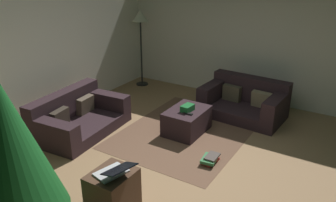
{
  "coord_description": "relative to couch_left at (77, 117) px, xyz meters",
  "views": [
    {
      "loc": [
        -3.68,
        -1.94,
        2.79
      ],
      "look_at": [
        0.52,
        0.66,
        0.75
      ],
      "focal_mm": 36.79,
      "sensor_mm": 36.0,
      "label": 1
    }
  ],
  "objects": [
    {
      "name": "laptop",
      "position": [
        -1.35,
        -2.01,
        0.37
      ],
      "size": [
        0.44,
        0.47,
        0.18
      ],
      "color": "silver",
      "rests_on": "side_table"
    },
    {
      "name": "gift_box",
      "position": [
        0.92,
        -1.69,
        0.22
      ],
      "size": [
        0.25,
        0.17,
        0.11
      ],
      "primitive_type": "cube",
      "rotation": [
        0.0,
        0.0,
        -0.08
      ],
      "color": "#19662D",
      "rests_on": "ottoman"
    },
    {
      "name": "rear_partition",
      "position": [
        -0.08,
        0.88,
        1.05
      ],
      "size": [
        6.4,
        0.12,
        2.6
      ],
      "primitive_type": "cube",
      "color": "silver",
      "rests_on": "ground_plane"
    },
    {
      "name": "couch_left",
      "position": [
        0.0,
        0.0,
        0.0
      ],
      "size": [
        1.69,
        1.11,
        0.68
      ],
      "rotation": [
        0.0,
        0.0,
        3.22
      ],
      "color": "#2D1E23",
      "rests_on": "ground_plane"
    },
    {
      "name": "couch_right",
      "position": [
        2.17,
        -2.26,
        0.02
      ],
      "size": [
        1.02,
        1.56,
        0.71
      ],
      "rotation": [
        0.0,
        0.0,
        1.51
      ],
      "color": "#2D1E23",
      "rests_on": "ground_plane"
    },
    {
      "name": "tv_remote",
      "position": [
        0.81,
        -1.76,
        0.18
      ],
      "size": [
        0.06,
        0.16,
        0.02
      ],
      "primitive_type": "cube",
      "rotation": [
        0.0,
        0.0,
        0.06
      ],
      "color": "black",
      "rests_on": "ottoman"
    },
    {
      "name": "book_stack",
      "position": [
        0.27,
        -2.44,
        -0.19
      ],
      "size": [
        0.33,
        0.24,
        0.12
      ],
      "color": "#B7332D",
      "rests_on": "ground_plane"
    },
    {
      "name": "corner_lamp",
      "position": [
        2.55,
        0.44,
        1.24
      ],
      "size": [
        0.36,
        0.36,
        1.75
      ],
      "color": "black",
      "rests_on": "ground_plane"
    },
    {
      "name": "ground_plane",
      "position": [
        -0.08,
        -2.26,
        -0.25
      ],
      "size": [
        6.4,
        6.4,
        0.0
      ],
      "primitive_type": "plane",
      "color": "#93704C"
    },
    {
      "name": "corner_partition",
      "position": [
        3.06,
        -2.26,
        1.05
      ],
      "size": [
        0.12,
        6.4,
        2.6
      ],
      "primitive_type": "cube",
      "color": "silver",
      "rests_on": "ground_plane"
    },
    {
      "name": "area_rug",
      "position": [
        0.96,
        -1.66,
        -0.25
      ],
      "size": [
        2.6,
        2.0,
        0.01
      ],
      "primitive_type": "cube",
      "color": "brown",
      "rests_on": "ground_plane"
    },
    {
      "name": "ottoman",
      "position": [
        0.96,
        -1.66,
        -0.04
      ],
      "size": [
        0.8,
        0.58,
        0.42
      ],
      "primitive_type": "cube",
      "color": "#2D1E23",
      "rests_on": "ground_plane"
    },
    {
      "name": "christmas_tree",
      "position": [
        -2.08,
        -1.27,
        0.83
      ],
      "size": [
        1.08,
        1.08,
        1.98
      ],
      "color": "brown",
      "rests_on": "ground_plane"
    },
    {
      "name": "side_table",
      "position": [
        -1.33,
        -1.95,
        0.03
      ],
      "size": [
        0.52,
        0.44,
        0.57
      ],
      "primitive_type": "cube",
      "color": "#4C3323",
      "rests_on": "ground_plane"
    }
  ]
}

